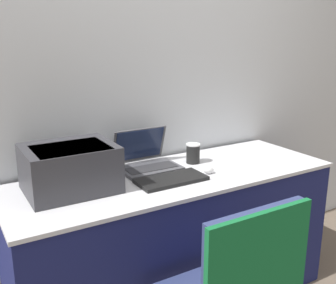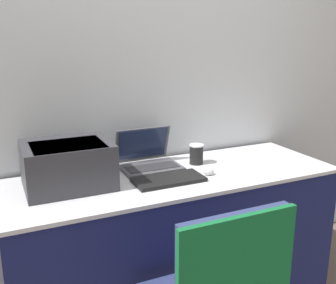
% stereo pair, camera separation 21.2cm
% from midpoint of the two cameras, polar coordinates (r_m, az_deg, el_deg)
% --- Properties ---
extents(wall_back, '(8.00, 0.05, 2.60)m').
position_cam_midpoint_polar(wall_back, '(2.38, -6.30, 9.42)').
color(wall_back, silver).
rests_on(wall_back, ground_plane).
extents(table, '(1.84, 0.64, 0.80)m').
position_cam_midpoint_polar(table, '(2.33, -1.74, -14.00)').
color(table, '#191E51').
rests_on(table, ground_plane).
extents(printer, '(0.43, 0.35, 0.23)m').
position_cam_midpoint_polar(printer, '(1.99, -17.06, -3.48)').
color(printer, '#333338').
rests_on(printer, table).
extents(laptop_left, '(0.33, 0.28, 0.22)m').
position_cam_midpoint_polar(laptop_left, '(2.26, -5.87, -2.60)').
color(laptop_left, '#4C4C51').
rests_on(laptop_left, table).
extents(external_keyboard, '(0.37, 0.17, 0.02)m').
position_cam_midpoint_polar(external_keyboard, '(2.06, -2.49, -5.53)').
color(external_keyboard, black).
rests_on(external_keyboard, table).
extents(coffee_cup, '(0.08, 0.08, 0.12)m').
position_cam_midpoint_polar(coffee_cup, '(2.34, 1.06, -1.69)').
color(coffee_cup, black).
rests_on(coffee_cup, table).
extents(mouse, '(0.06, 0.04, 0.04)m').
position_cam_midpoint_polar(mouse, '(2.17, 3.17, -4.21)').
color(mouse, silver).
rests_on(mouse, table).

